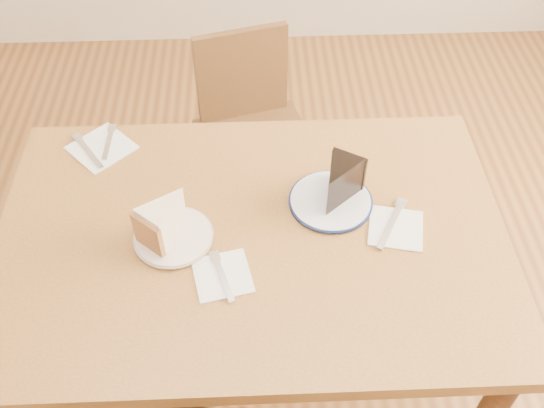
{
  "coord_description": "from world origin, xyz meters",
  "views": [
    {
      "loc": [
        0.01,
        -0.9,
        1.85
      ],
      "look_at": [
        0.05,
        0.04,
        0.8
      ],
      "focal_mm": 40.0,
      "sensor_mm": 36.0,
      "label": 1
    }
  ],
  "objects_px": {
    "plate_cream": "(174,237)",
    "table": "(252,258)",
    "plate_navy": "(330,201)",
    "chocolate_cake": "(338,186)",
    "chair_far": "(253,133)",
    "carrot_cake": "(168,219)"
  },
  "relations": [
    {
      "from": "table",
      "to": "chair_far",
      "type": "bearing_deg",
      "value": 89.23
    },
    {
      "from": "plate_navy",
      "to": "carrot_cake",
      "type": "bearing_deg",
      "value": -167.67
    },
    {
      "from": "plate_cream",
      "to": "table",
      "type": "bearing_deg",
      "value": 3.1
    },
    {
      "from": "plate_navy",
      "to": "chair_far",
      "type": "bearing_deg",
      "value": 106.28
    },
    {
      "from": "plate_cream",
      "to": "carrot_cake",
      "type": "relative_size",
      "value": 1.55
    },
    {
      "from": "table",
      "to": "carrot_cake",
      "type": "height_order",
      "value": "carrot_cake"
    },
    {
      "from": "chair_far",
      "to": "plate_cream",
      "type": "xyz_separation_m",
      "value": [
        -0.19,
        -0.73,
        0.33
      ]
    },
    {
      "from": "carrot_cake",
      "to": "plate_cream",
      "type": "bearing_deg",
      "value": -15.95
    },
    {
      "from": "plate_cream",
      "to": "carrot_cake",
      "type": "bearing_deg",
      "value": 123.82
    },
    {
      "from": "chocolate_cake",
      "to": "table",
      "type": "bearing_deg",
      "value": 53.45
    },
    {
      "from": "plate_navy",
      "to": "carrot_cake",
      "type": "distance_m",
      "value": 0.4
    },
    {
      "from": "carrot_cake",
      "to": "chocolate_cake",
      "type": "relative_size",
      "value": 0.96
    },
    {
      "from": "chocolate_cake",
      "to": "plate_navy",
      "type": "bearing_deg",
      "value": 31.12
    },
    {
      "from": "table",
      "to": "plate_navy",
      "type": "bearing_deg",
      "value": 24.05
    },
    {
      "from": "chair_far",
      "to": "plate_navy",
      "type": "height_order",
      "value": "chair_far"
    },
    {
      "from": "plate_navy",
      "to": "chocolate_cake",
      "type": "height_order",
      "value": "chocolate_cake"
    },
    {
      "from": "table",
      "to": "carrot_cake",
      "type": "bearing_deg",
      "value": 179.08
    },
    {
      "from": "table",
      "to": "carrot_cake",
      "type": "distance_m",
      "value": 0.24
    },
    {
      "from": "chocolate_cake",
      "to": "chair_far",
      "type": "bearing_deg",
      "value": -41.92
    },
    {
      "from": "chair_far",
      "to": "chocolate_cake",
      "type": "distance_m",
      "value": 0.77
    },
    {
      "from": "table",
      "to": "plate_navy",
      "type": "relative_size",
      "value": 6.14
    },
    {
      "from": "plate_navy",
      "to": "table",
      "type": "bearing_deg",
      "value": -155.95
    }
  ]
}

